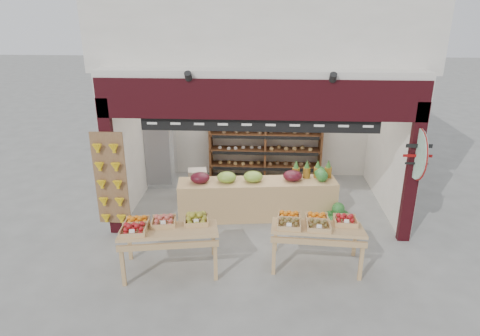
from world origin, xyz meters
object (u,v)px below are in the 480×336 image
refrigerator (161,149)px  cardboard_stack (207,187)px  display_table_left (163,227)px  watermelon_pile (336,218)px  display_table_right (314,225)px  back_shelving (265,137)px  mid_counter (257,197)px

refrigerator → cardboard_stack: refrigerator is taller
refrigerator → display_table_left: refrigerator is taller
refrigerator → watermelon_pile: 4.49m
display_table_right → watermelon_pile: size_ratio=2.49×
back_shelving → display_table_right: (0.81, -3.93, -0.32)m
back_shelving → refrigerator: size_ratio=1.58×
display_table_left → watermelon_pile: bearing=28.0°
watermelon_pile → cardboard_stack: bearing=156.9°
cardboard_stack → display_table_right: size_ratio=0.68×
cardboard_stack → display_table_right: 3.37m
back_shelving → display_table_right: size_ratio=1.81×
refrigerator → display_table_left: bearing=-82.1°
refrigerator → display_table_left: size_ratio=1.06×
mid_counter → refrigerator: bearing=144.8°
back_shelving → watermelon_pile: back_shelving is taller
cardboard_stack → mid_counter: (1.16, -0.88, 0.18)m
display_table_right → back_shelving: bearing=101.7°
back_shelving → mid_counter: 2.33m
mid_counter → display_table_left: mid_counter is taller
refrigerator → watermelon_pile: refrigerator is taller
display_table_left → refrigerator: bearing=103.4°
refrigerator → back_shelving: bearing=7.1°
mid_counter → cardboard_stack: bearing=142.9°
refrigerator → display_table_right: 4.74m
back_shelving → display_table_right: 4.02m
watermelon_pile → refrigerator: bearing=153.5°
back_shelving → display_table_right: bearing=-78.3°
back_shelving → watermelon_pile: bearing=-60.5°
cardboard_stack → display_table_right: (2.13, -2.56, 0.49)m
back_shelving → refrigerator: refrigerator is taller
cardboard_stack → display_table_left: bearing=-96.9°
display_table_left → display_table_right: (2.48, 0.26, -0.01)m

